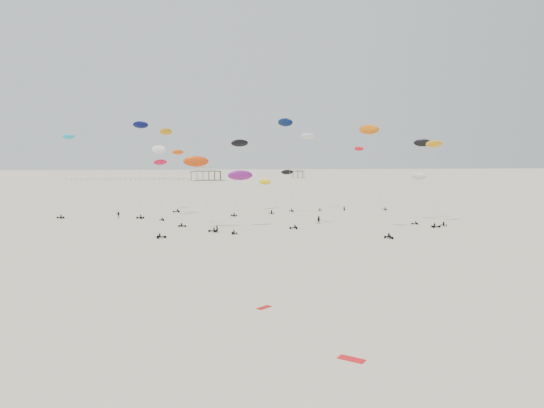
{
  "coord_description": "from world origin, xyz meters",
  "views": [
    {
      "loc": [
        -14.3,
        -16.39,
        16.51
      ],
      "look_at": [
        0.0,
        88.0,
        7.0
      ],
      "focal_mm": 35.0,
      "sensor_mm": 36.0,
      "label": 1
    }
  ],
  "objects": [
    {
      "name": "rig_6",
      "position": [
        -25.3,
        133.75,
        16.68
      ],
      "size": [
        5.29,
        17.36,
        21.86
      ],
      "rotation": [
        0.0,
        0.0,
        3.62
      ],
      "color": "black",
      "rests_on": "ground"
    },
    {
      "name": "spectator_1",
      "position": [
        14.6,
        109.71,
        0.0
      ],
      "size": [
        1.23,
        0.87,
        2.29
      ],
      "primitive_type": "imported",
      "rotation": [
        0.0,
        0.0,
        6.07
      ],
      "color": "black",
      "rests_on": "ground"
    },
    {
      "name": "rig_8",
      "position": [
        -2.67,
        140.18,
        18.0
      ],
      "size": [
        6.96,
        16.46,
        23.27
      ],
      "rotation": [
        0.0,
        0.0,
        0.7
      ],
      "color": "black",
      "rests_on": "ground"
    },
    {
      "name": "rig_9",
      "position": [
        -50.93,
        136.99,
        15.3
      ],
      "size": [
        4.35,
        12.97,
        23.54
      ],
      "rotation": [
        0.0,
        0.0,
        1.18
      ],
      "color": "black",
      "rests_on": "ground"
    },
    {
      "name": "pavilion_main",
      "position": [
        -10.0,
        350.0,
        4.22
      ],
      "size": [
        21.0,
        13.0,
        9.8
      ],
      "color": "brown",
      "rests_on": "ground"
    },
    {
      "name": "rig_10",
      "position": [
        41.08,
        112.7,
        9.97
      ],
      "size": [
        7.13,
        11.75,
        13.91
      ],
      "rotation": [
        0.0,
        0.0,
        1.43
      ],
      "color": "black",
      "rests_on": "ground"
    },
    {
      "name": "rig_12",
      "position": [
        5.75,
        104.6,
        19.59
      ],
      "size": [
        4.63,
        7.23,
        25.47
      ],
      "rotation": [
        0.0,
        0.0,
        1.45
      ],
      "color": "black",
      "rests_on": "ground"
    },
    {
      "name": "spectator_3",
      "position": [
        28.55,
        137.04,
        0.0
      ],
      "size": [
        0.7,
        0.49,
        1.91
      ],
      "primitive_type": "imported",
      "rotation": [
        0.0,
        0.0,
        3.12
      ],
      "color": "black",
      "rests_on": "ground"
    },
    {
      "name": "spectator_0",
      "position": [
        -10.67,
        97.92,
        0.0
      ],
      "size": [
        0.84,
        0.85,
        1.95
      ],
      "primitive_type": "imported",
      "rotation": [
        0.0,
        0.0,
        2.34
      ],
      "color": "black",
      "rests_on": "ground"
    },
    {
      "name": "rig_14",
      "position": [
        42.19,
        105.76,
        15.39
      ],
      "size": [
        6.62,
        10.75,
        21.01
      ],
      "rotation": [
        0.0,
        0.0,
        4.55
      ],
      "color": "black",
      "rests_on": "ground"
    },
    {
      "name": "rig_13",
      "position": [
        -14.65,
        103.42,
        13.56
      ],
      "size": [
        7.67,
        7.42,
        16.79
      ],
      "rotation": [
        0.0,
        0.0,
        1.29
      ],
      "color": "black",
      "rests_on": "ground"
    },
    {
      "name": "ground_plane",
      "position": [
        0.0,
        200.0,
        0.0
      ],
      "size": [
        900.0,
        900.0,
        0.0
      ],
      "primitive_type": "plane",
      "color": "beige"
    },
    {
      "name": "rig_16",
      "position": [
        19.65,
        144.89,
        18.79
      ],
      "size": [
        5.53,
        8.33,
        23.85
      ],
      "rotation": [
        0.0,
        0.0,
        6.05
      ],
      "color": "black",
      "rests_on": "ground"
    },
    {
      "name": "rig_4",
      "position": [
        23.01,
        94.85,
        17.94
      ],
      "size": [
        4.69,
        16.39,
        24.65
      ],
      "rotation": [
        0.0,
        0.0,
        3.44
      ],
      "color": "black",
      "rests_on": "ground"
    },
    {
      "name": "rig_5",
      "position": [
        42.86,
        110.98,
        14.9
      ],
      "size": [
        4.86,
        15.74,
        22.28
      ],
      "rotation": [
        0.0,
        0.0,
        5.84
      ],
      "color": "black",
      "rests_on": "ground"
    },
    {
      "name": "pier_fence",
      "position": [
        -62.0,
        350.0,
        0.77
      ],
      "size": [
        80.2,
        0.2,
        1.5
      ],
      "color": "black",
      "rests_on": "ground"
    },
    {
      "name": "rig_15",
      "position": [
        -5.14,
        105.34,
        11.1
      ],
      "size": [
        6.22,
        13.78,
        15.45
      ],
      "rotation": [
        0.0,
        0.0,
        0.32
      ],
      "color": "black",
      "rests_on": "ground"
    },
    {
      "name": "grounded_kite_a",
      "position": [
        -2.22,
        24.15,
        0.0
      ],
      "size": [
        2.25,
        2.13,
        0.08
      ],
      "primitive_type": "cube",
      "rotation": [
        0.0,
        0.0,
        -0.72
      ],
      "color": "red",
      "rests_on": "ground"
    },
    {
      "name": "rig_2",
      "position": [
        -25.03,
        148.6,
        11.29
      ],
      "size": [
        8.74,
        12.41,
        17.08
      ],
      "rotation": [
        0.0,
        0.0,
        1.71
      ],
      "color": "black",
      "rests_on": "ground"
    },
    {
      "name": "rig_0",
      "position": [
        7.65,
        147.69,
        6.75
      ],
      "size": [
        9.62,
        14.75,
        15.3
      ],
      "rotation": [
        0.0,
        0.0,
        3.24
      ],
      "color": "black",
      "rests_on": "ground"
    },
    {
      "name": "pavilion_small",
      "position": [
        60.0,
        380.0,
        3.49
      ],
      "size": [
        9.0,
        7.0,
        8.0
      ],
      "color": "brown",
      "rests_on": "ground"
    },
    {
      "name": "rig_11",
      "position": [
        -18.9,
        109.98,
        9.18
      ],
      "size": [
        3.46,
        4.88,
        18.19
      ],
      "rotation": [
        0.0,
        0.0,
        4.18
      ],
      "color": "black",
      "rests_on": "ground"
    },
    {
      "name": "rig_17",
      "position": [
        -29.74,
        128.31,
        19.92
      ],
      "size": [
        5.43,
        5.7,
        26.06
      ],
      "rotation": [
        0.0,
        0.0,
        1.12
      ],
      "color": "black",
      "rests_on": "ground"
    },
    {
      "name": "grounded_kite_b",
      "position": [
        -7.5,
        39.81,
        0.0
      ],
      "size": [
        1.8,
        1.74,
        0.07
      ],
      "primitive_type": "cube",
      "rotation": [
        0.0,
        0.0,
        0.75
      ],
      "color": "red",
      "rests_on": "ground"
    },
    {
      "name": "rig_3",
      "position": [
        39.33,
        147.64,
        12.08
      ],
      "size": [
        6.7,
        16.04,
        22.82
      ],
      "rotation": [
        0.0,
        0.0,
        2.97
      ],
      "color": "black",
      "rests_on": "ground"
    },
    {
      "name": "rig_7",
      "position": [
        -21.7,
        96.62,
        13.09
      ],
      "size": [
        3.59,
        11.04,
        22.79
      ],
      "rotation": [
        0.0,
        0.0,
        4.8
      ],
      "color": "black",
      "rests_on": "ground"
    },
    {
      "name": "rig_1",
      "position": [
        9.03,
        135.29,
        7.17
      ],
      "size": [
        7.88,
        5.43,
        12.82
      ],
      "rotation": [
        0.0,
        0.0,
        6.11
      ],
      "color": "black",
      "rests_on": "ground"
    },
    {
      "name": "spectator_2",
      "position": [
        -35.95,
        128.63,
        0.0
      ],
      "size": [
        1.4,
        0.96,
        2.16
      ],
      "primitive_type": "imported",
      "rotation": [
        0.0,
        0.0,
        6.06
      ],
      "color": "black",
      "rests_on": "ground"
    }
  ]
}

